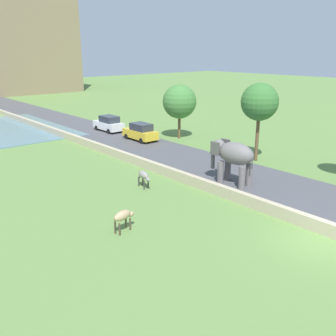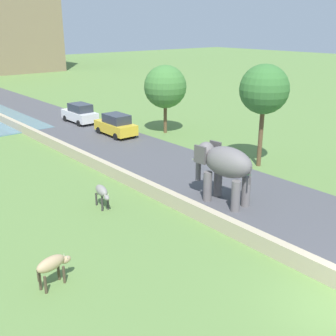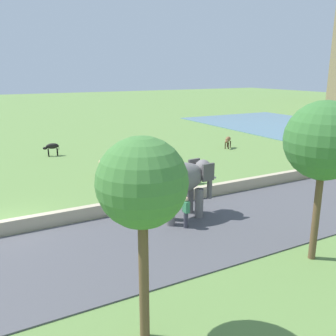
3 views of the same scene
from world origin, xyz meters
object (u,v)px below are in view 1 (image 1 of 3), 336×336
(cow_grey, at_px, (144,176))
(cow_tan, at_px, (123,216))
(elephant, at_px, (233,156))
(car_yellow, at_px, (140,132))
(person_beside_elephant, at_px, (249,171))
(car_white, at_px, (109,124))

(cow_grey, height_order, cow_tan, same)
(elephant, bearing_deg, cow_tan, -173.83)
(cow_grey, bearing_deg, cow_tan, -136.57)
(car_yellow, bearing_deg, cow_grey, -126.03)
(person_beside_elephant, xyz_separation_m, car_yellow, (2.01, 15.17, 0.03))
(car_yellow, relative_size, cow_grey, 2.84)
(elephant, xyz_separation_m, person_beside_elephant, (1.16, -0.57, -1.16))
(car_yellow, bearing_deg, car_white, 89.99)
(cow_tan, bearing_deg, person_beside_elephant, 2.51)
(elephant, distance_m, cow_tan, 9.81)
(elephant, relative_size, cow_tan, 2.47)
(cow_grey, xyz_separation_m, cow_tan, (-4.70, -4.45, 0.00))
(elephant, bearing_deg, car_white, 81.23)
(cow_tan, bearing_deg, cow_grey, 43.43)
(person_beside_elephant, bearing_deg, elephant, 153.74)
(car_yellow, height_order, cow_tan, car_yellow)
(elephant, height_order, person_beside_elephant, elephant)
(elephant, distance_m, person_beside_elephant, 1.74)
(elephant, height_order, car_yellow, elephant)
(car_white, xyz_separation_m, car_yellow, (-0.00, -5.94, 0.00))
(person_beside_elephant, bearing_deg, cow_tan, -177.49)
(elephant, relative_size, person_beside_elephant, 2.16)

